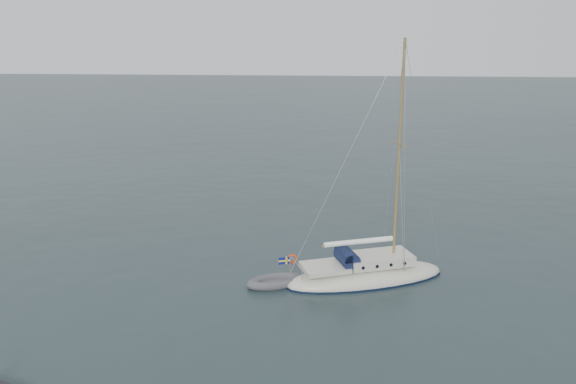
{
  "coord_description": "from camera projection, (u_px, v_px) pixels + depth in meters",
  "views": [
    {
      "loc": [
        1.18,
        -26.9,
        11.3
      ],
      "look_at": [
        -1.36,
        0.0,
        3.86
      ],
      "focal_mm": 35.0,
      "sensor_mm": 36.0,
      "label": 1
    }
  ],
  "objects": [
    {
      "name": "sailboat",
      "position": [
        366.0,
        263.0,
        26.85
      ],
      "size": [
        8.32,
        2.5,
        11.84
      ],
      "rotation": [
        0.0,
        0.0,
        0.36
      ],
      "color": "beige",
      "rests_on": "ground"
    },
    {
      "name": "ground",
      "position": [
        314.0,
        265.0,
        28.93
      ],
      "size": [
        300.0,
        300.0,
        0.0
      ],
      "primitive_type": "plane",
      "color": "black",
      "rests_on": "ground"
    },
    {
      "name": "dinghy",
      "position": [
        276.0,
        282.0,
        26.5
      ],
      "size": [
        2.85,
        1.29,
        0.41
      ],
      "rotation": [
        0.0,
        0.0,
        0.41
      ],
      "color": "#535258",
      "rests_on": "ground"
    }
  ]
}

